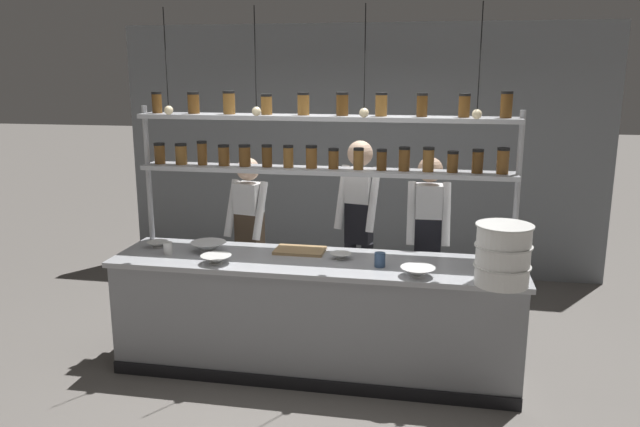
{
  "coord_description": "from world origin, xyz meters",
  "views": [
    {
      "loc": [
        0.89,
        -4.54,
        2.37
      ],
      "look_at": [
        -0.0,
        0.2,
        1.24
      ],
      "focal_mm": 35.0,
      "sensor_mm": 36.0,
      "label": 1
    }
  ],
  "objects_px": {
    "chef_right": "(427,239)",
    "prep_bowl_near_right": "(209,247)",
    "chef_left": "(249,234)",
    "serving_cup_by_board": "(168,248)",
    "prep_bowl_near_left": "(341,256)",
    "container_stack": "(503,255)",
    "prep_bowl_center_front": "(158,245)",
    "cutting_board": "(300,250)",
    "chef_center": "(359,223)",
    "spice_shelf_unit": "(323,149)",
    "prep_bowl_center_back": "(418,272)",
    "serving_cup_front": "(380,260)",
    "prep_bowl_far_left": "(216,259)"
  },
  "relations": [
    {
      "from": "chef_right",
      "to": "prep_bowl_near_right",
      "type": "distance_m",
      "value": 1.84
    },
    {
      "from": "chef_left",
      "to": "serving_cup_by_board",
      "type": "xyz_separation_m",
      "value": [
        -0.45,
        -0.74,
        0.05
      ]
    },
    {
      "from": "prep_bowl_near_left",
      "to": "prep_bowl_near_right",
      "type": "relative_size",
      "value": 0.59
    },
    {
      "from": "container_stack",
      "to": "prep_bowl_center_front",
      "type": "xyz_separation_m",
      "value": [
        -2.72,
        0.42,
        -0.19
      ]
    },
    {
      "from": "cutting_board",
      "to": "prep_bowl_near_right",
      "type": "relative_size",
      "value": 1.39
    },
    {
      "from": "chef_center",
      "to": "cutting_board",
      "type": "bearing_deg",
      "value": -111.46
    },
    {
      "from": "spice_shelf_unit",
      "to": "chef_left",
      "type": "bearing_deg",
      "value": 154.98
    },
    {
      "from": "chef_right",
      "to": "prep_bowl_center_front",
      "type": "relative_size",
      "value": 9.35
    },
    {
      "from": "cutting_board",
      "to": "prep_bowl_center_back",
      "type": "bearing_deg",
      "value": -24.7
    },
    {
      "from": "chef_left",
      "to": "serving_cup_by_board",
      "type": "distance_m",
      "value": 0.87
    },
    {
      "from": "chef_center",
      "to": "serving_cup_front",
      "type": "relative_size",
      "value": 16.36
    },
    {
      "from": "container_stack",
      "to": "cutting_board",
      "type": "relative_size",
      "value": 1.06
    },
    {
      "from": "spice_shelf_unit",
      "to": "container_stack",
      "type": "relative_size",
      "value": 7.2
    },
    {
      "from": "prep_bowl_center_front",
      "to": "prep_bowl_center_back",
      "type": "distance_m",
      "value": 2.18
    },
    {
      "from": "prep_bowl_center_back",
      "to": "prep_bowl_near_right",
      "type": "distance_m",
      "value": 1.72
    },
    {
      "from": "chef_right",
      "to": "prep_bowl_center_back",
      "type": "relative_size",
      "value": 6.63
    },
    {
      "from": "chef_center",
      "to": "cutting_board",
      "type": "xyz_separation_m",
      "value": [
        -0.4,
        -0.62,
        -0.1
      ]
    },
    {
      "from": "prep_bowl_center_back",
      "to": "container_stack",
      "type": "bearing_deg",
      "value": -6.7
    },
    {
      "from": "prep_bowl_center_back",
      "to": "serving_cup_by_board",
      "type": "relative_size",
      "value": 2.52
    },
    {
      "from": "prep_bowl_near_right",
      "to": "prep_bowl_center_back",
      "type": "bearing_deg",
      "value": -10.54
    },
    {
      "from": "chef_center",
      "to": "prep_bowl_center_front",
      "type": "height_order",
      "value": "chef_center"
    },
    {
      "from": "container_stack",
      "to": "chef_left",
      "type": "bearing_deg",
      "value": 154.74
    },
    {
      "from": "prep_bowl_center_front",
      "to": "prep_bowl_near_right",
      "type": "bearing_deg",
      "value": -4.32
    },
    {
      "from": "cutting_board",
      "to": "prep_bowl_near_right",
      "type": "bearing_deg",
      "value": -170.16
    },
    {
      "from": "chef_center",
      "to": "serving_cup_front",
      "type": "distance_m",
      "value": 0.93
    },
    {
      "from": "spice_shelf_unit",
      "to": "chef_left",
      "type": "distance_m",
      "value": 1.16
    },
    {
      "from": "container_stack",
      "to": "prep_bowl_center_back",
      "type": "relative_size",
      "value": 1.71
    },
    {
      "from": "serving_cup_front",
      "to": "serving_cup_by_board",
      "type": "bearing_deg",
      "value": 179.71
    },
    {
      "from": "cutting_board",
      "to": "prep_bowl_near_left",
      "type": "bearing_deg",
      "value": -19.9
    },
    {
      "from": "chef_right",
      "to": "serving_cup_by_board",
      "type": "bearing_deg",
      "value": -162.73
    },
    {
      "from": "container_stack",
      "to": "prep_bowl_far_left",
      "type": "height_order",
      "value": "container_stack"
    },
    {
      "from": "serving_cup_front",
      "to": "prep_bowl_near_left",
      "type": "bearing_deg",
      "value": 156.56
    },
    {
      "from": "chef_left",
      "to": "cutting_board",
      "type": "height_order",
      "value": "chef_left"
    },
    {
      "from": "chef_left",
      "to": "prep_bowl_center_front",
      "type": "bearing_deg",
      "value": -124.47
    },
    {
      "from": "spice_shelf_unit",
      "to": "chef_right",
      "type": "bearing_deg",
      "value": 20.94
    },
    {
      "from": "chef_right",
      "to": "prep_bowl_center_front",
      "type": "xyz_separation_m",
      "value": [
        -2.2,
        -0.56,
        -0.01
      ]
    },
    {
      "from": "container_stack",
      "to": "serving_cup_by_board",
      "type": "distance_m",
      "value": 2.57
    },
    {
      "from": "chef_center",
      "to": "chef_right",
      "type": "height_order",
      "value": "chef_center"
    },
    {
      "from": "chef_center",
      "to": "prep_bowl_far_left",
      "type": "bearing_deg",
      "value": -121.28
    },
    {
      "from": "spice_shelf_unit",
      "to": "chef_left",
      "type": "relative_size",
      "value": 1.91
    },
    {
      "from": "prep_bowl_center_front",
      "to": "prep_bowl_center_back",
      "type": "relative_size",
      "value": 0.71
    },
    {
      "from": "chef_center",
      "to": "container_stack",
      "type": "bearing_deg",
      "value": -33.37
    },
    {
      "from": "container_stack",
      "to": "prep_bowl_far_left",
      "type": "distance_m",
      "value": 2.1
    },
    {
      "from": "container_stack",
      "to": "prep_bowl_near_left",
      "type": "distance_m",
      "value": 1.25
    },
    {
      "from": "spice_shelf_unit",
      "to": "prep_bowl_center_back",
      "type": "bearing_deg",
      "value": -36.11
    },
    {
      "from": "prep_bowl_near_left",
      "to": "prep_bowl_center_back",
      "type": "distance_m",
      "value": 0.68
    },
    {
      "from": "chef_left",
      "to": "serving_cup_front",
      "type": "bearing_deg",
      "value": -18.65
    },
    {
      "from": "prep_bowl_center_back",
      "to": "serving_cup_front",
      "type": "xyz_separation_m",
      "value": [
        -0.29,
        0.18,
        0.02
      ]
    },
    {
      "from": "spice_shelf_unit",
      "to": "chef_right",
      "type": "height_order",
      "value": "spice_shelf_unit"
    },
    {
      "from": "prep_bowl_center_back",
      "to": "spice_shelf_unit",
      "type": "bearing_deg",
      "value": 143.89
    }
  ]
}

